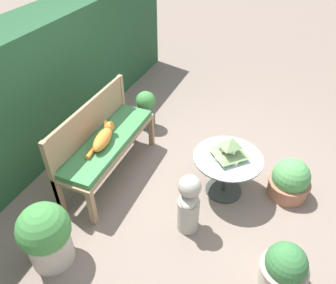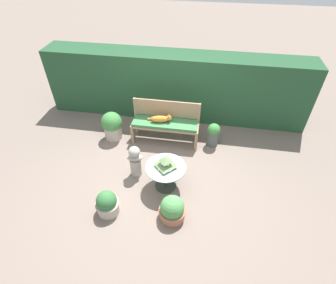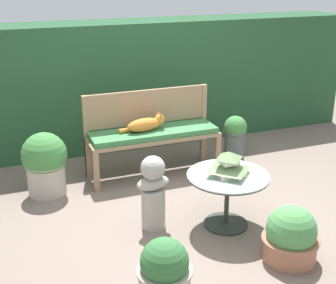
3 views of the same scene
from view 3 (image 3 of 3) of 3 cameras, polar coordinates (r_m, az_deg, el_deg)
ground at (r=4.64m, az=3.47°, el=-8.89°), size 30.00×30.00×0.00m
foliage_hedge_back at (r=6.34m, az=-4.96°, el=7.16°), size 6.40×0.74×1.63m
garden_bench at (r=5.33m, az=-1.79°, el=0.73°), size 1.51×0.46×0.54m
bench_backrest at (r=5.45m, az=-2.56°, el=3.68°), size 1.51×0.06×0.96m
cat at (r=5.25m, az=-2.75°, el=2.18°), size 0.54×0.21×0.20m
patio_table at (r=4.31m, az=7.27°, el=-5.29°), size 0.75×0.75×0.52m
pagoda_birdhouse at (r=4.23m, az=7.39°, el=-2.79°), size 0.33×0.33×0.23m
garden_bust at (r=4.27m, az=-1.83°, el=-6.05°), size 0.34×0.23×0.71m
potted_plant_patio_mid at (r=5.85m, az=8.16°, el=0.69°), size 0.29×0.29×0.57m
potted_plant_bench_right at (r=5.06m, az=-14.76°, el=-2.49°), size 0.47×0.47×0.68m
potted_plant_hedge_corner at (r=3.49m, az=-0.44°, el=-15.49°), size 0.42×0.42×0.48m
potted_plant_table_far at (r=4.02m, az=14.72°, el=-11.12°), size 0.47×0.47×0.48m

